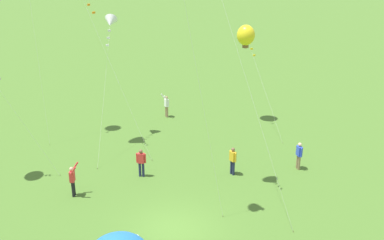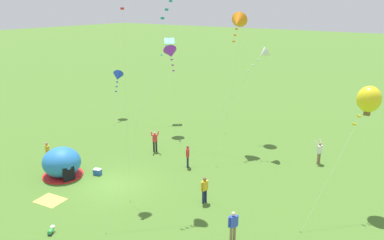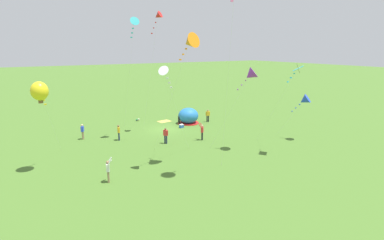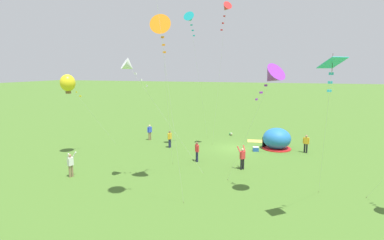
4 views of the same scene
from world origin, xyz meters
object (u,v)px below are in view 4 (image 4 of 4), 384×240
object	(u,v)px
kite_white	(129,66)
kite_red	(226,8)
kite_teal	(190,19)
kite_cyan	(332,68)
kite_yellow	(68,83)
person_strolling	(170,138)
person_watching_sky	(150,131)
cooler_box	(256,149)
person_near_tent	(306,143)
person_flying_kite	(242,157)
popup_tent	(277,139)
kite_purple	(272,77)
toddler_crawling	(231,134)
person_far_back	(197,151)
kite_orange	(161,28)
person_arms_raised	(71,164)

from	to	relation	value
kite_white	kite_red	size ratio (longest dim) A/B	0.62
kite_teal	kite_cyan	size ratio (longest dim) A/B	1.52
kite_yellow	person_strolling	bearing A→B (deg)	-145.58
person_watching_sky	person_strolling	size ratio (longest dim) A/B	1.00
cooler_box	kite_red	distance (m)	13.41
person_near_tent	person_flying_kite	world-z (taller)	person_flying_kite
cooler_box	kite_teal	bearing A→B (deg)	11.95
popup_tent	person_flying_kite	distance (m)	7.61
kite_purple	toddler_crawling	bearing A→B (deg)	-73.30
person_watching_sky	person_far_back	world-z (taller)	same
kite_teal	kite_yellow	world-z (taller)	kite_teal
kite_orange	kite_cyan	xyz separation A→B (m)	(-9.38, 2.91, -2.46)
popup_tent	cooler_box	size ratio (longest dim) A/B	4.59
kite_white	kite_cyan	distance (m)	12.00
cooler_box	person_far_back	size ratio (longest dim) A/B	0.36
person_far_back	person_flying_kite	distance (m)	4.08
cooler_box	kite_yellow	world-z (taller)	kite_yellow
kite_teal	person_near_tent	bearing A→B (deg)	-168.69
person_arms_raised	kite_cyan	distance (m)	18.17
kite_orange	kite_yellow	distance (m)	12.35
kite_white	person_flying_kite	bearing A→B (deg)	-142.78
person_far_back	kite_red	xyz separation A→B (m)	(-1.45, -4.37, 12.31)
cooler_box	kite_white	world-z (taller)	kite_white
person_arms_raised	person_near_tent	bearing A→B (deg)	-144.90
cooler_box	person_flying_kite	xyz separation A→B (m)	(0.55, 5.68, 0.78)
kite_teal	kite_purple	xyz separation A→B (m)	(-7.81, 9.35, -4.97)
person_watching_sky	kite_orange	distance (m)	16.67
person_arms_raised	kite_white	xyz separation A→B (m)	(-4.95, -0.16, 6.99)
person_far_back	kite_teal	xyz separation A→B (m)	(1.69, -3.45, 11.40)
kite_white	kite_yellow	bearing A→B (deg)	-28.02
person_flying_kite	kite_red	world-z (taller)	kite_red
person_arms_raised	person_far_back	distance (m)	10.00
toddler_crawling	kite_yellow	world-z (taller)	kite_yellow
popup_tent	kite_orange	bearing A→B (deg)	60.50
person_watching_sky	kite_teal	world-z (taller)	kite_teal
person_strolling	person_far_back	bearing A→B (deg)	136.85
person_strolling	person_flying_kite	bearing A→B (deg)	149.83
person_watching_sky	person_far_back	bearing A→B (deg)	139.97
toddler_crawling	kite_red	bearing A→B (deg)	93.56
cooler_box	person_near_tent	xyz separation A→B (m)	(-4.55, -0.84, 0.74)
person_near_tent	kite_purple	distance (m)	13.50
person_far_back	kite_red	size ratio (longest dim) A/B	0.12
popup_tent	person_near_tent	distance (m)	2.76
person_strolling	kite_orange	world-z (taller)	kite_orange
person_strolling	kite_yellow	world-z (taller)	kite_yellow
person_flying_kite	kite_teal	bearing A→B (deg)	-37.64
person_strolling	kite_white	size ratio (longest dim) A/B	0.20
person_far_back	kite_orange	bearing A→B (deg)	84.63
kite_yellow	popup_tent	bearing A→B (deg)	-156.36
person_arms_raised	kite_red	size ratio (longest dim) A/B	0.14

